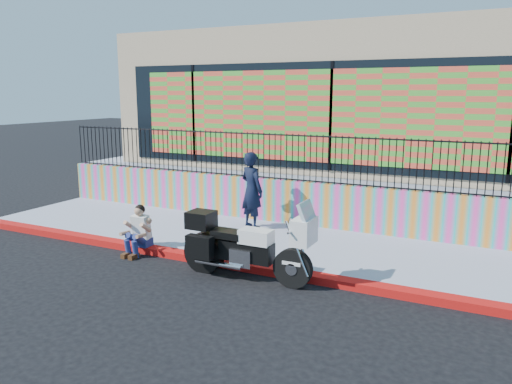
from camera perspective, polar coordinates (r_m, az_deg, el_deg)
The scene contains 10 objects.
ground at distance 9.91m, azimuth 0.60°, elevation -9.16°, with size 90.00×90.00×0.00m, color black.
red_curb at distance 9.88m, azimuth 0.61°, elevation -8.75°, with size 16.00×0.30×0.15m, color red.
sidewalk at distance 11.31m, azimuth 4.26°, elevation -6.16°, with size 16.00×3.00×0.15m, color #989FB7.
mural_wall at distance 12.60m, azimuth 7.05°, elevation -1.45°, with size 16.00×0.20×1.10m, color #FF43A8.
metal_fence at distance 12.40m, azimuth 7.18°, elevation 3.74°, with size 15.80×0.04×1.20m, color black, non-canonical shape.
elevated_platform at distance 17.43m, azimuth 12.64°, elevation 1.66°, with size 16.00×10.00×1.25m, color #989FB7.
storefront_building at distance 16.98m, azimuth 12.84°, elevation 10.31°, with size 14.00×8.06×4.00m.
police_motorcycle at distance 9.38m, azimuth -1.36°, elevation -5.99°, with size 2.60×0.86×1.62m.
police_officer at distance 12.28m, azimuth -0.49°, elevation 0.20°, with size 0.69×0.45×1.90m, color black.
seated_man at distance 11.10m, azimuth -13.45°, elevation -4.77°, with size 0.54×0.71×1.06m.
Camera 1 is at (4.03, -8.36, 3.47)m, focal length 35.00 mm.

